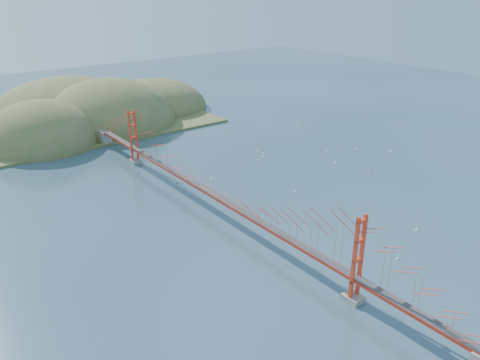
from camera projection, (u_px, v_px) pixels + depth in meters
ground at (215, 212)px, 79.59m from camera, size 320.00×320.00×0.00m
bridge at (213, 174)px, 76.98m from camera, size 2.20×94.40×12.00m
far_headlands at (82, 122)px, 130.79m from camera, size 84.00×58.00×25.00m
sailboat_1 at (264, 153)px, 107.06m from camera, size 0.53×0.53×0.56m
sailboat_7 at (258, 150)px, 108.49m from camera, size 0.62×0.50×0.74m
sailboat_9 at (335, 162)px, 101.36m from camera, size 0.60×0.65×0.73m
sailboat_2 at (416, 230)px, 73.77m from camera, size 0.65×0.65×0.68m
sailboat_8 at (340, 147)px, 110.92m from camera, size 0.56×0.56×0.60m
sailboat_0 at (295, 192)px, 87.21m from camera, size 0.41×0.49×0.58m
sailboat_4 at (326, 151)px, 108.21m from camera, size 0.59×0.59×0.63m
sailboat_16 at (258, 160)px, 102.79m from camera, size 0.61×0.61×0.65m
sailboat_5 at (369, 170)px, 97.39m from camera, size 0.53×0.53×0.59m
sailboat_17 at (298, 124)px, 128.53m from camera, size 0.60×0.60×0.67m
sailboat_11 at (391, 151)px, 107.86m from camera, size 0.57×0.57×0.60m
sailboat_15 at (231, 129)px, 124.40m from camera, size 0.64×0.64×0.67m
sailboat_6 at (397, 258)px, 66.13m from camera, size 0.51×0.51×0.56m
sailboat_3 at (211, 179)px, 92.78m from camera, size 0.65×0.57×0.74m
sailboat_extra_0 at (263, 157)px, 104.55m from camera, size 0.63×0.59×0.70m
sailboat_extra_1 at (356, 149)px, 109.30m from camera, size 0.52×0.63×0.73m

